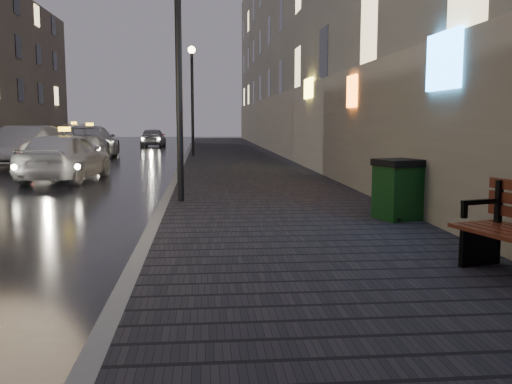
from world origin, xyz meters
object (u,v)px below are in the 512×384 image
taxi_near (66,156)px  car_far (153,137)px  lamp_far (192,87)px  taxi_far (74,137)px  car_left_mid (25,146)px  trash_bin (398,189)px  taxi_mid (90,142)px  lamp_near (178,42)px

taxi_near → car_far: taxi_near is taller
lamp_far → taxi_near: 11.11m
taxi_far → lamp_far: bearing=-53.2°
lamp_far → taxi_far: lamp_far is taller
lamp_far → taxi_far: size_ratio=0.89×
taxi_near → car_far: size_ratio=1.16×
lamp_far → car_left_mid: bearing=-147.3°
taxi_far → trash_bin: bearing=-69.5°
taxi_far → car_far: size_ratio=1.52×
car_left_mid → lamp_far: bearing=40.4°
car_left_mid → taxi_far: size_ratio=0.85×
car_far → car_left_mid: bearing=79.4°
car_left_mid → taxi_mid: (1.66, 4.88, -0.02)m
lamp_far → taxi_near: lamp_far is taller
trash_bin → taxi_far: (-11.68, 28.42, 0.14)m
taxi_near → car_far: (0.74, 23.01, -0.10)m
lamp_near → taxi_far: lamp_near is taller
lamp_near → trash_bin: (3.87, -2.64, -2.80)m
trash_bin → taxi_mid: taxi_mid is taller
trash_bin → taxi_mid: size_ratio=0.19×
taxi_mid → car_far: (2.02, 12.35, -0.14)m
car_left_mid → car_far: size_ratio=1.29×
lamp_near → taxi_far: 27.07m
taxi_near → taxi_mid: taxi_mid is taller
taxi_mid → trash_bin: bearing=114.9°
trash_bin → taxi_far: taxi_far is taller
lamp_near → taxi_near: size_ratio=1.17×
taxi_near → car_left_mid: 6.49m
car_far → lamp_far: bearing=104.7°
lamp_near → car_left_mid: 13.74m
lamp_far → lamp_near: bearing=-90.0°
taxi_near → taxi_far: bearing=-71.2°
lamp_far → taxi_far: bearing=128.6°
taxi_mid → taxi_far: bearing=-73.4°
car_left_mid → taxi_mid: 5.15m
lamp_far → taxi_far: (-7.81, 9.78, -2.67)m
car_far → lamp_near: bearing=97.5°
lamp_near → lamp_far: same height
trash_bin → car_left_mid: bearing=108.0°
taxi_near → lamp_near: bearing=129.9°
lamp_near → car_left_mid: size_ratio=1.05×
lamp_near → taxi_near: lamp_near is taller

